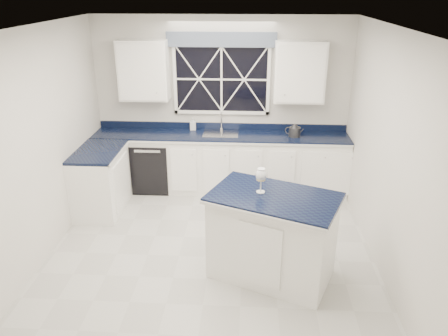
# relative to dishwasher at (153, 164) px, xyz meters

# --- Properties ---
(ground) EXTENTS (4.50, 4.50, 0.00)m
(ground) POSITION_rel_dishwasher_xyz_m (1.10, -1.95, -0.41)
(ground) COLOR #B4B4AF
(ground) RESTS_ON ground
(back_wall) EXTENTS (4.00, 0.10, 2.70)m
(back_wall) POSITION_rel_dishwasher_xyz_m (1.10, 0.30, 0.94)
(back_wall) COLOR silver
(back_wall) RESTS_ON ground
(base_cabinets) EXTENTS (3.99, 1.60, 0.90)m
(base_cabinets) POSITION_rel_dishwasher_xyz_m (0.77, -0.17, 0.04)
(base_cabinets) COLOR white
(base_cabinets) RESTS_ON ground
(countertop) EXTENTS (3.98, 0.64, 0.04)m
(countertop) POSITION_rel_dishwasher_xyz_m (1.10, 0.00, 0.51)
(countertop) COLOR black
(countertop) RESTS_ON base_cabinets
(dishwasher) EXTENTS (0.60, 0.58, 0.82)m
(dishwasher) POSITION_rel_dishwasher_xyz_m (0.00, 0.00, 0.00)
(dishwasher) COLOR black
(dishwasher) RESTS_ON ground
(window) EXTENTS (1.65, 0.09, 1.26)m
(window) POSITION_rel_dishwasher_xyz_m (1.10, 0.25, 1.42)
(window) COLOR black
(window) RESTS_ON ground
(upper_cabinets) EXTENTS (3.10, 0.34, 0.90)m
(upper_cabinets) POSITION_rel_dishwasher_xyz_m (1.10, 0.13, 1.49)
(upper_cabinets) COLOR white
(upper_cabinets) RESTS_ON ground
(faucet) EXTENTS (0.05, 0.20, 0.30)m
(faucet) POSITION_rel_dishwasher_xyz_m (1.10, 0.19, 0.69)
(faucet) COLOR #B5B5B8
(faucet) RESTS_ON countertop
(island) EXTENTS (1.57, 1.28, 1.01)m
(island) POSITION_rel_dishwasher_xyz_m (1.83, -2.25, 0.10)
(island) COLOR white
(island) RESTS_ON ground
(rug) EXTENTS (1.39, 0.91, 0.02)m
(rug) POSITION_rel_dishwasher_xyz_m (1.87, -0.77, -0.40)
(rug) COLOR #B9B9B4
(rug) RESTS_ON ground
(kettle) EXTENTS (0.28, 0.22, 0.21)m
(kettle) POSITION_rel_dishwasher_xyz_m (2.24, -0.03, 0.62)
(kettle) COLOR #2F2F32
(kettle) RESTS_ON countertop
(wine_glass) EXTENTS (0.12, 0.12, 0.28)m
(wine_glass) POSITION_rel_dishwasher_xyz_m (1.68, -2.17, 0.80)
(wine_glass) COLOR white
(wine_glass) RESTS_ON island
(soap_bottle) EXTENTS (0.09, 0.10, 0.20)m
(soap_bottle) POSITION_rel_dishwasher_xyz_m (0.64, 0.22, 0.63)
(soap_bottle) COLOR silver
(soap_bottle) RESTS_ON countertop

